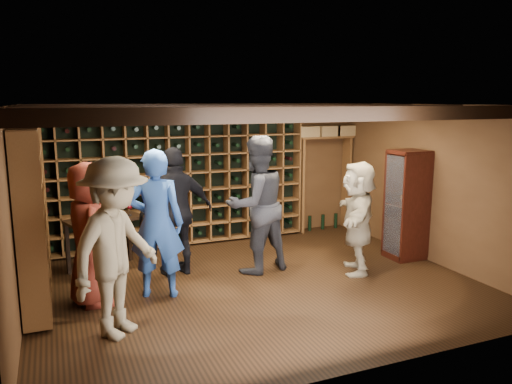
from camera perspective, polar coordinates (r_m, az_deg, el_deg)
name	(u,v)px	position (r m, az deg, el deg)	size (l,w,h in m)	color
ground	(257,284)	(7.17, 0.08, -10.50)	(6.00, 6.00, 0.00)	black
room_shell	(255,111)	(6.74, -0.08, 9.24)	(6.00, 6.00, 6.00)	brown
wine_rack_back	(179,182)	(8.87, -8.84, 1.17)	(4.65, 0.30, 2.20)	brown
wine_rack_left	(33,210)	(7.16, -24.11, -1.86)	(0.30, 2.65, 2.20)	brown
crate_shelf	(325,152)	(9.90, 7.89, 4.60)	(1.20, 0.32, 2.07)	brown
display_cabinet	(406,207)	(8.45, 16.81, -1.64)	(0.55, 0.50, 1.75)	#33100A
man_blue_shirt	(156,224)	(6.63, -11.32, -3.58)	(0.71, 0.47, 1.96)	navy
man_grey_suit	(257,205)	(7.43, 0.06, -1.46)	(1.00, 0.78, 2.06)	black
guest_red_floral	(91,234)	(6.60, -18.39, -4.58)	(0.89, 0.58, 1.82)	maroon
guest_woman_black	(177,212)	(7.40, -9.06, -2.25)	(1.12, 0.46, 1.90)	black
guest_khaki	(116,248)	(5.62, -15.68, -6.19)	(1.28, 0.74, 1.98)	#84775B
guest_beige	(358,217)	(7.59, 11.56, -2.86)	(1.56, 0.50, 1.68)	tan
tasting_table	(104,224)	(7.84, -16.93, -3.51)	(1.20, 0.86, 1.10)	black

